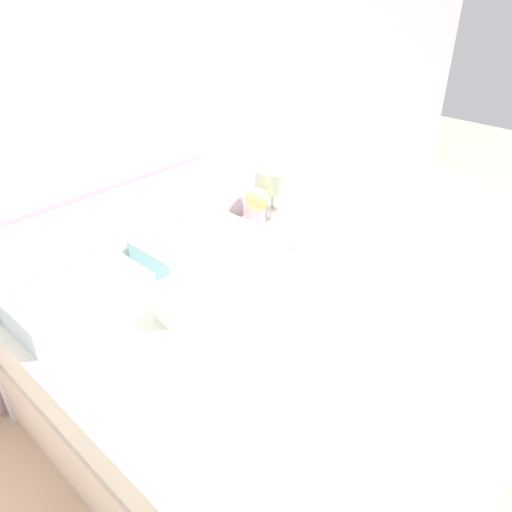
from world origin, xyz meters
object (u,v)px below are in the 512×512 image
table_lamp (273,182)px  nightstand (270,256)px  bed (242,389)px  flower_vase (258,205)px

table_lamp → nightstand: bearing=-144.0°
bed → flower_vase: (0.90, 0.74, 0.38)m
bed → nightstand: 1.27m
table_lamp → flower_vase: bearing=-165.6°
bed → flower_vase: size_ratio=7.38×
table_lamp → flower_vase: size_ratio=1.19×
nightstand → flower_vase: bearing=-179.7°
bed → nightstand: (1.03, 0.74, -0.05)m
table_lamp → flower_vase: (-0.20, -0.05, -0.08)m
bed → nightstand: bed is taller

